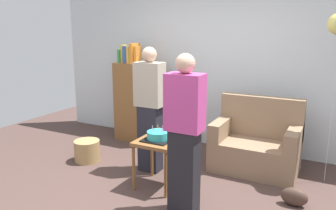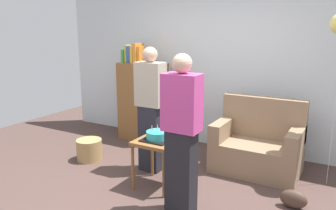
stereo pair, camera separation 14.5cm
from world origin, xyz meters
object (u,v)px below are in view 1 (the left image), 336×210
side_table (158,147)px  person_blowing_candles (150,109)px  birthday_cake (158,136)px  bookshelf (139,100)px  handbag (294,197)px  person_holding_cake (184,135)px  couch (256,145)px  wicker_basket (87,151)px

side_table → person_blowing_candles: size_ratio=0.36×
birthday_cake → person_blowing_candles: (-0.32, 0.37, 0.20)m
person_blowing_candles → birthday_cake: bearing=-40.9°
bookshelf → handbag: 2.90m
bookshelf → handbag: size_ratio=5.77×
person_holding_cake → side_table: bearing=-33.4°
birthday_cake → person_blowing_candles: 0.53m
person_blowing_candles → side_table: bearing=-40.9°
couch → side_table: bearing=-130.8°
bookshelf → person_blowing_candles: 1.27m
handbag → person_holding_cake: bearing=-146.2°
couch → person_blowing_candles: bearing=-151.0°
bookshelf → side_table: (1.12, -1.35, -0.19)m
bookshelf → side_table: size_ratio=2.78×
couch → birthday_cake: bearing=-130.8°
bookshelf → birthday_cake: bookshelf is taller
person_blowing_candles → handbag: size_ratio=5.82×
side_table → person_holding_cake: (0.52, -0.39, 0.34)m
side_table → person_blowing_candles: person_blowing_candles is taller
birthday_cake → wicker_basket: 1.39m
couch → wicker_basket: couch is taller
side_table → wicker_basket: side_table is taller
bookshelf → birthday_cake: (1.12, -1.35, -0.05)m
wicker_basket → side_table: bearing=-9.7°
side_table → wicker_basket: (-1.29, 0.22, -0.34)m
couch → side_table: (-0.91, -1.05, 0.15)m
couch → side_table: 1.40m
couch → birthday_cake: size_ratio=3.44×
handbag → wicker_basket: bearing=-178.8°
side_table → birthday_cake: (-0.00, 0.00, 0.14)m
bookshelf → side_table: 1.76m
couch → person_blowing_candles: person_blowing_candles is taller
couch → person_holding_cake: bearing=-105.2°
side_table → birthday_cake: 0.14m
bookshelf → couch: bearing=-8.5°
birthday_cake → person_holding_cake: person_holding_cake is taller
bookshelf → side_table: bearing=-50.4°
wicker_basket → bookshelf: bearing=81.6°
side_table → person_blowing_candles: (-0.32, 0.37, 0.34)m
bookshelf → person_holding_cake: bearing=-46.8°
birthday_cake → handbag: birthday_cake is taller
birthday_cake → person_blowing_candles: size_ratio=0.20×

